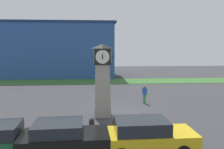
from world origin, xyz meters
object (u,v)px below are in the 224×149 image
clock_tower (102,80)px  pedestrian_near_bench (145,93)px  bollard_mid_row (115,125)px  bollard_far_row (92,126)px  car_by_building (146,135)px  car_near_tower (64,138)px  bollard_near_tower (144,122)px

clock_tower → pedestrian_near_bench: (3.66, 3.24, -1.65)m
bollard_mid_row → bollard_far_row: (-1.26, -0.06, 0.02)m
car_by_building → pedestrian_near_bench: bearing=78.5°
bollard_far_row → pedestrian_near_bench: bearing=56.6°
bollard_far_row → bollard_mid_row: bearing=2.6°
bollard_far_row → car_near_tower: car_near_tower is taller
car_near_tower → pedestrian_near_bench: (5.49, 8.86, 0.10)m
bollard_mid_row → car_by_building: car_by_building is taller
bollard_far_row → pedestrian_near_bench: pedestrian_near_bench is taller
pedestrian_near_bench → car_by_building: bearing=-101.5°
car_near_tower → pedestrian_near_bench: size_ratio=2.51×
clock_tower → car_near_tower: bearing=-108.0°
bollard_near_tower → bollard_mid_row: size_ratio=1.22×
clock_tower → bollard_far_row: 3.97m
clock_tower → car_by_building: (1.88, -5.49, -1.75)m
bollard_near_tower → pedestrian_near_bench: (1.39, 6.44, 0.32)m
car_near_tower → bollard_near_tower: bearing=30.5°
clock_tower → bollard_mid_row: bearing=-79.6°
clock_tower → bollard_mid_row: 3.92m
bollard_mid_row → car_by_building: bearing=-60.0°
bollard_near_tower → car_near_tower: (-4.10, -2.42, 0.22)m
bollard_far_row → bollard_near_tower: bearing=2.6°
bollard_mid_row → pedestrian_near_bench: 7.21m
clock_tower → car_near_tower: clock_tower is taller
car_by_building → bollard_near_tower: bearing=80.3°
bollard_far_row → car_near_tower: 2.58m
clock_tower → bollard_near_tower: bearing=-54.6°
car_by_building → pedestrian_near_bench: pedestrian_near_bench is taller
pedestrian_near_bench → car_near_tower: bearing=-121.8°
clock_tower → pedestrian_near_bench: size_ratio=3.21×
bollard_mid_row → car_near_tower: size_ratio=0.23×
bollard_mid_row → car_near_tower: (-2.43, -2.34, 0.32)m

